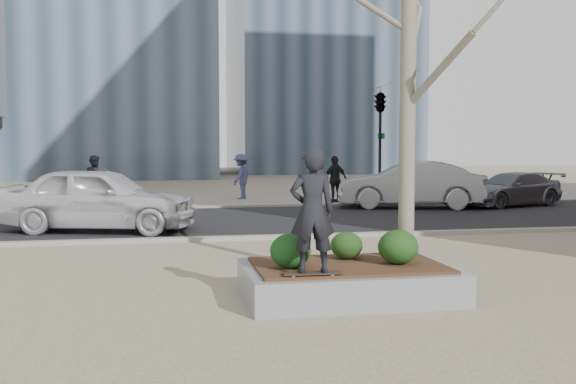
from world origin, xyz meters
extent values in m
plane|color=tan|center=(0.00, 0.00, 0.00)|extent=(120.00, 120.00, 0.00)
cube|color=black|center=(0.00, 10.00, 0.01)|extent=(60.00, 8.00, 0.02)
cube|color=gray|center=(0.00, 17.00, 0.01)|extent=(60.00, 6.00, 0.02)
cube|color=gray|center=(1.00, 0.00, 0.23)|extent=(3.00, 2.00, 0.45)
cube|color=#382314|center=(1.00, 0.00, 0.47)|extent=(2.70, 1.70, 0.04)
ellipsoid|color=#123A12|center=(0.11, -0.19, 0.73)|extent=(0.57, 0.57, 0.49)
ellipsoid|color=#1A3B12|center=(1.09, 0.39, 0.70)|extent=(0.48, 0.48, 0.41)
ellipsoid|color=#1E3F14|center=(1.70, -0.16, 0.74)|extent=(0.58, 0.58, 0.50)
imported|color=black|center=(0.30, -0.71, 1.34)|extent=(0.62, 0.42, 1.63)
imported|color=silver|center=(-3.24, 8.12, 0.86)|extent=(5.26, 3.22, 1.67)
imported|color=gray|center=(6.94, 12.62, 0.86)|extent=(5.37, 3.12, 1.67)
imported|color=slate|center=(10.88, 12.67, 0.63)|extent=(4.55, 2.92, 1.23)
imported|color=black|center=(-4.25, 16.96, 0.95)|extent=(0.90, 1.04, 1.84)
imported|color=#3D456E|center=(1.52, 17.64, 0.96)|extent=(1.21, 1.40, 1.88)
imported|color=black|center=(4.92, 15.27, 0.94)|extent=(1.16, 0.82, 1.82)
camera|label=1|loc=(-1.58, -8.85, 2.17)|focal=40.00mm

